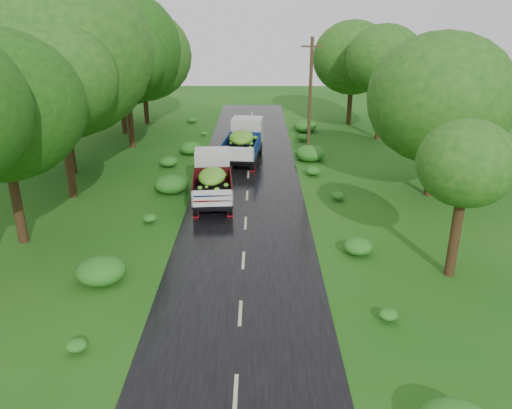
{
  "coord_description": "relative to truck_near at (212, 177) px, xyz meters",
  "views": [
    {
      "loc": [
        0.62,
        -11.12,
        10.14
      ],
      "look_at": [
        0.54,
        10.3,
        1.7
      ],
      "focal_mm": 35.0,
      "sensor_mm": 36.0,
      "label": 1
    }
  ],
  "objects": [
    {
      "name": "trees_right",
      "position": [
        11.8,
        8.81,
        4.35
      ],
      "size": [
        5.43,
        31.67,
        7.95
      ],
      "color": "black",
      "rests_on": "ground"
    },
    {
      "name": "truck_far",
      "position": [
        1.56,
        8.02,
        0.11
      ],
      "size": [
        2.87,
        6.49,
        2.64
      ],
      "rotation": [
        0.0,
        0.0,
        -0.11
      ],
      "color": "black",
      "rests_on": "ground"
    },
    {
      "name": "ground",
      "position": [
        1.92,
        -15.3,
        -1.38
      ],
      "size": [
        120.0,
        120.0,
        0.0
      ],
      "primitive_type": "plane",
      "color": "#124E10",
      "rests_on": "ground"
    },
    {
      "name": "truck_near",
      "position": [
        0.0,
        0.0,
        0.0
      ],
      "size": [
        2.51,
        5.96,
        2.44
      ],
      "rotation": [
        0.0,
        0.0,
        0.08
      ],
      "color": "black",
      "rests_on": "ground"
    },
    {
      "name": "road",
      "position": [
        1.92,
        -10.3,
        -1.37
      ],
      "size": [
        6.5,
        80.0,
        0.02
      ],
      "primitive_type": "cube",
      "color": "black",
      "rests_on": "ground"
    },
    {
      "name": "shrubs",
      "position": [
        1.92,
        -1.3,
        -1.03
      ],
      "size": [
        11.9,
        44.0,
        0.7
      ],
      "color": "#155A1A",
      "rests_on": "ground"
    },
    {
      "name": "trees_left",
      "position": [
        -8.63,
        7.15,
        5.47
      ],
      "size": [
        6.57,
        34.11,
        9.89
      ],
      "color": "black",
      "rests_on": "ground"
    },
    {
      "name": "utility_pole",
      "position": [
        6.17,
        8.56,
        2.94
      ],
      "size": [
        1.47,
        0.32,
        8.39
      ],
      "rotation": [
        0.0,
        0.0,
        -0.15
      ],
      "color": "#382616",
      "rests_on": "ground"
    },
    {
      "name": "road_lines",
      "position": [
        1.92,
        -9.3,
        -1.36
      ],
      "size": [
        0.12,
        69.6,
        0.0
      ],
      "color": "#BFB78C",
      "rests_on": "road"
    }
  ]
}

